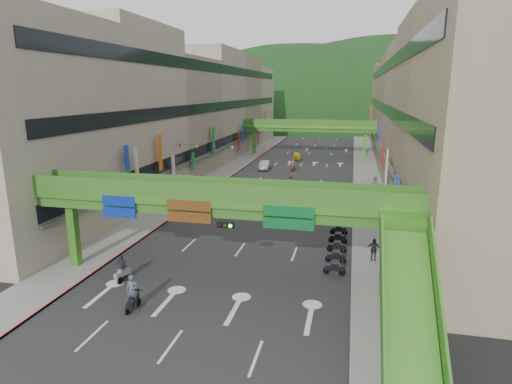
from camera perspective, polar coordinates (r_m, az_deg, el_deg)
The scene contains 23 objects.
ground at distance 25.32m, azimuth -9.42°, elevation -17.22°, with size 320.00×320.00×0.00m, color black.
road_slab at distance 71.74m, azimuth 5.64°, elevation 3.10°, with size 18.00×140.00×0.02m, color #28282B.
sidewalk_left at distance 73.86m, azimuth -2.87°, elevation 3.50°, with size 4.00×140.00×0.15m, color gray.
sidewalk_right at distance 71.26m, azimuth 14.46°, elevation 2.72°, with size 4.00×140.00×0.15m, color gray.
curb_left at distance 73.38m, azimuth -1.44°, elevation 3.46°, with size 0.20×140.00×0.18m, color #CC5959.
curb_right at distance 71.22m, azimuth 12.93°, elevation 2.81°, with size 0.20×140.00×0.18m, color gray.
building_row_left at distance 75.34m, azimuth -8.88°, elevation 10.74°, with size 12.80×95.00×19.00m.
building_row_right at distance 70.90m, azimuth 21.41°, elevation 9.83°, with size 12.80×95.00×19.00m.
overpass_near at distance 27.65m, azimuth -3.87°, elevation -2.61°, with size 28.00×12.27×7.10m.
overpass_far at distance 85.82m, azimuth 6.99°, elevation 8.40°, with size 28.00×2.20×7.10m.
hill_left at distance 182.05m, azimuth 5.30°, elevation 9.38°, with size 168.00×140.00×112.00m, color #1C4419.
hill_right at distance 201.14m, azimuth 17.59°, elevation 9.20°, with size 208.00×176.00×128.00m, color #1C4419.
bunting_string at distance 51.26m, azimuth 2.97°, elevation 5.73°, with size 26.00×0.36×0.47m.
scooter_rider_near at distance 27.08m, azimuth -16.17°, elevation -12.90°, with size 0.75×1.60×2.22m.
scooter_rider_mid at distance 55.81m, azimuth 4.65°, elevation 1.21°, with size 0.93×1.58×2.01m.
scooter_rider_left at distance 31.15m, azimuth -17.44°, elevation -9.66°, with size 0.98×1.58×1.91m.
scooter_rider_far at distance 69.68m, azimuth 4.96°, elevation 3.75°, with size 0.99×1.60×2.21m.
parked_scooter_row at distance 35.43m, azimuth 10.73°, elevation -7.13°, with size 1.60×9.35×1.08m.
car_silver at distance 70.63m, azimuth 1.17°, elevation 3.60°, with size 1.55×4.44×1.46m, color #9D9FA5.
car_yellow at distance 81.28m, azimuth 5.44°, elevation 4.84°, with size 1.69×4.21×1.44m, color gold.
pedestrian_red at distance 53.33m, azimuth 16.25°, elevation -0.17°, with size 0.74×0.58×1.53m, color #AE0319.
pedestrian_dark at distance 34.07m, azimuth 15.38°, elevation -7.62°, with size 1.02×0.43×1.75m, color #22242B.
pedestrian_blue at distance 58.02m, azimuth 15.60°, elevation 1.04°, with size 0.79×0.51×1.70m, color #344456.
Camera 1 is at (8.58, -20.06, 12.85)m, focal length 30.00 mm.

